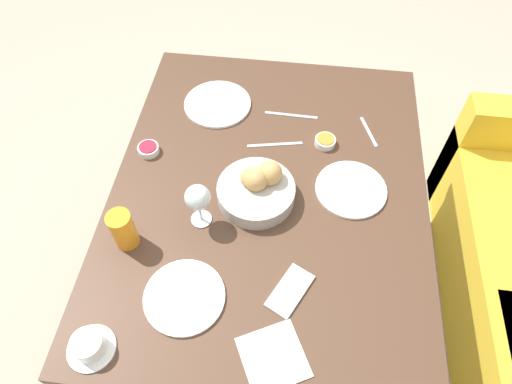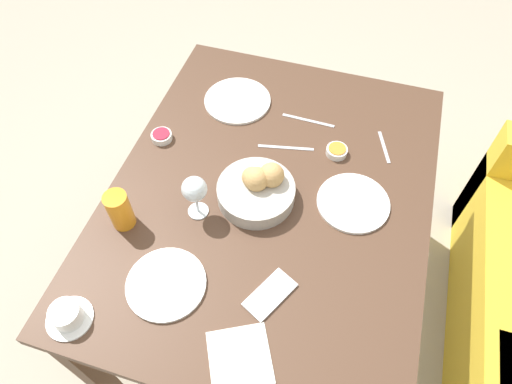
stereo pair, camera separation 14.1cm
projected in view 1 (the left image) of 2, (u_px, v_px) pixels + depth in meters
The scene contains 16 objects.
ground_plane at pixel (265, 290), 2.09m from camera, with size 10.00×10.00×0.00m, color #A89E89.
dining_table at pixel (268, 208), 1.54m from camera, with size 1.28×1.00×0.78m.
bread_basket at pixel (257, 188), 1.41m from camera, with size 0.24×0.24×0.12m.
plate_near_left at pixel (218, 104), 1.68m from camera, with size 0.25×0.25×0.01m.
plate_near_right at pixel (184, 297), 1.24m from camera, with size 0.22×0.22×0.01m.
plate_far_center at pixel (351, 189), 1.45m from camera, with size 0.23×0.23×0.01m.
juice_glass at pixel (123, 230), 1.29m from camera, with size 0.07×0.07×0.13m.
wine_glass at pixel (198, 198), 1.30m from camera, with size 0.08×0.08×0.16m.
coffee_cup at pixel (89, 346), 1.14m from camera, with size 0.12×0.12×0.06m.
jam_bowl_berry at pixel (148, 149), 1.54m from camera, with size 0.07×0.07×0.03m.
jam_bowl_honey at pixel (325, 141), 1.56m from camera, with size 0.07×0.07×0.03m.
fork_silver at pixel (291, 115), 1.65m from camera, with size 0.02×0.19×0.00m.
knife_silver at pixel (276, 145), 1.57m from camera, with size 0.05×0.19×0.00m.
spoon_coffee at pixel (369, 132), 1.60m from camera, with size 0.14×0.06×0.00m.
napkin at pixel (273, 357), 1.15m from camera, with size 0.21×0.21×0.00m.
cell_phone at pixel (290, 291), 1.25m from camera, with size 0.17×0.13×0.01m.
Camera 1 is at (0.85, 0.07, 1.96)m, focal length 32.00 mm.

